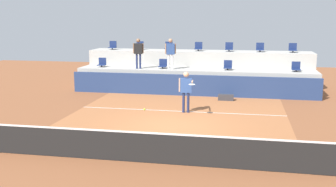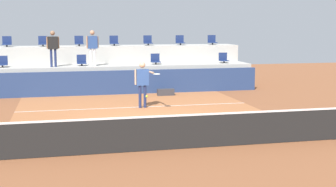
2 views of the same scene
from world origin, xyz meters
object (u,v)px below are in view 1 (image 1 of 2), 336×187
(tennis_player, at_px, (186,88))
(spectator_in_grey, at_px, (170,51))
(stadium_chair_upper_mid_left, at_px, (169,47))
(stadium_chair_lower_left, at_px, (163,64))
(stadium_chair_lower_far_left, at_px, (102,63))
(stadium_chair_upper_far_left, at_px, (113,46))
(tennis_ball, at_px, (144,109))
(equipment_bag, at_px, (226,97))
(stadium_chair_upper_right, at_px, (260,48))
(stadium_chair_lower_right, at_px, (228,66))
(stadium_chair_lower_far_right, at_px, (296,68))
(stadium_chair_upper_far_right, at_px, (293,49))
(spectator_in_white, at_px, (138,51))
(stadium_chair_upper_mid_right, at_px, (229,48))
(stadium_chair_upper_center, at_px, (198,47))
(stadium_chair_upper_left, at_px, (140,46))

(tennis_player, relative_size, spectator_in_grey, 1.06)
(stadium_chair_upper_mid_left, bearing_deg, spectator_in_grey, -76.65)
(stadium_chair_upper_mid_left, xyz_separation_m, tennis_player, (2.06, -6.82, -1.22))
(stadium_chair_lower_left, bearing_deg, stadium_chair_lower_far_left, 180.00)
(stadium_chair_lower_left, distance_m, stadium_chair_upper_far_left, 4.03)
(tennis_player, distance_m, tennis_ball, 4.55)
(spectator_in_grey, distance_m, equipment_bag, 4.13)
(stadium_chair_upper_mid_left, height_order, stadium_chair_upper_right, same)
(stadium_chair_lower_right, distance_m, stadium_chair_upper_right, 2.63)
(stadium_chair_lower_far_right, xyz_separation_m, tennis_player, (-5.07, -5.02, -0.37))
(spectator_in_grey, bearing_deg, stadium_chair_upper_far_right, 18.31)
(equipment_bag, bearing_deg, stadium_chair_lower_far_right, 30.87)
(stadium_chair_upper_far_left, relative_size, tennis_ball, 7.65)
(stadium_chair_upper_right, bearing_deg, stadium_chair_upper_mid_left, 180.00)
(stadium_chair_upper_far_left, relative_size, spectator_in_grey, 0.31)
(stadium_chair_lower_far_left, height_order, stadium_chair_lower_far_right, same)
(stadium_chair_lower_far_right, height_order, spectator_in_grey, spectator_in_grey)
(spectator_in_white, bearing_deg, stadium_chair_upper_far_right, 14.58)
(stadium_chair_lower_left, distance_m, stadium_chair_lower_far_right, 7.12)
(stadium_chair_upper_far_left, relative_size, stadium_chair_upper_far_right, 1.00)
(stadium_chair_upper_mid_right, height_order, tennis_ball, stadium_chair_upper_mid_right)
(stadium_chair_lower_right, distance_m, stadium_chair_upper_mid_left, 4.11)
(stadium_chair_lower_far_right, relative_size, spectator_in_grey, 0.31)
(stadium_chair_lower_right, xyz_separation_m, stadium_chair_upper_center, (-1.82, 1.80, 0.85))
(stadium_chair_upper_mid_left, bearing_deg, stadium_chair_upper_far_right, 0.00)
(stadium_chair_upper_left, relative_size, stadium_chair_upper_far_right, 1.00)
(stadium_chair_lower_left, height_order, stadium_chair_upper_center, stadium_chair_upper_center)
(stadium_chair_lower_far_left, bearing_deg, stadium_chair_upper_center, 18.66)
(stadium_chair_lower_far_left, height_order, stadium_chair_upper_left, stadium_chair_upper_left)
(stadium_chair_upper_far_left, xyz_separation_m, equipment_bag, (7.12, -3.89, -2.16))
(stadium_chair_lower_far_left, bearing_deg, stadium_chair_lower_far_right, 0.00)
(stadium_chair_lower_far_left, relative_size, stadium_chair_upper_far_left, 1.00)
(equipment_bag, bearing_deg, stadium_chair_lower_far_left, 163.73)
(stadium_chair_upper_right, relative_size, stadium_chair_upper_far_right, 1.00)
(stadium_chair_upper_right, distance_m, spectator_in_white, 6.95)
(stadium_chair_upper_right, height_order, tennis_ball, stadium_chair_upper_right)
(stadium_chair_upper_far_left, bearing_deg, tennis_player, -50.81)
(tennis_player, bearing_deg, stadium_chair_upper_left, 119.42)
(spectator_in_white, distance_m, tennis_ball, 9.57)
(stadium_chair_upper_mid_right, xyz_separation_m, spectator_in_grey, (-3.05, -2.18, -0.06))
(stadium_chair_lower_right, bearing_deg, equipment_bag, -89.17)
(tennis_player, bearing_deg, stadium_chair_upper_far_right, 53.43)
(stadium_chair_lower_far_left, relative_size, tennis_player, 0.29)
(stadium_chair_upper_far_left, height_order, stadium_chair_upper_mid_left, same)
(stadium_chair_lower_left, bearing_deg, stadium_chair_upper_far_right, 14.22)
(stadium_chair_upper_mid_right, xyz_separation_m, stadium_chair_upper_far_right, (3.55, 0.00, 0.00))
(spectator_in_white, bearing_deg, stadium_chair_lower_left, 16.54)
(stadium_chair_upper_center, distance_m, spectator_in_grey, 2.52)
(stadium_chair_lower_left, height_order, stadium_chair_upper_far_left, stadium_chair_upper_far_left)
(stadium_chair_upper_mid_left, relative_size, spectator_in_grey, 0.31)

